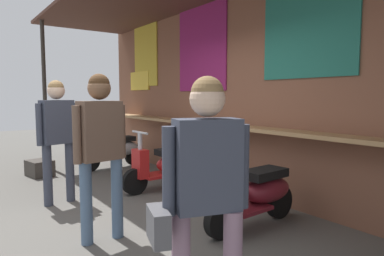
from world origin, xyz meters
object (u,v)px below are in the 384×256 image
Objects in this scene: merchandise_crate at (40,168)px; shopper_with_handbag at (204,182)px; scooter_maroon at (257,193)px; scooter_red at (167,165)px; scooter_silver at (116,149)px; shopper_browsing at (57,128)px; shopper_passing at (100,138)px.

shopper_with_handbag is at bearing -1.44° from merchandise_crate.
scooter_red is at bearing -93.16° from scooter_maroon.
scooter_silver is 0.82× the size of shopper_browsing.
merchandise_crate is at bearing -10.71° from shopper_passing.
scooter_maroon is 0.81× the size of shopper_passing.
shopper_browsing is 2.15m from merchandise_crate.
shopper_with_handbag is 3.28m from shopper_browsing.
scooter_silver is at bearing 83.94° from merchandise_crate.
shopper_with_handbag is 3.37× the size of merchandise_crate.
shopper_passing is (-1.72, 0.00, 0.09)m from shopper_with_handbag.
scooter_silver is 2.50m from shopper_browsing.
merchandise_crate is (-5.21, 0.13, -0.83)m from shopper_with_handbag.
shopper_browsing is at bearing 44.78° from scooter_silver.
shopper_browsing is at bearing -8.68° from scooter_red.
shopper_with_handbag is (3.04, -1.61, 0.59)m from scooter_red.
shopper_browsing is at bearing -161.06° from shopper_with_handbag.
shopper_with_handbag is 1.72m from shopper_passing.
shopper_passing reaches higher than shopper_with_handbag.
scooter_silver is at bearing -178.98° from shopper_with_handbag.
merchandise_crate is (-3.49, 0.13, -0.92)m from shopper_passing.
scooter_maroon is 1.86m from shopper_passing.
merchandise_crate is at bearing -73.58° from scooter_maroon.
shopper_with_handbag reaches higher than scooter_red.
shopper_passing is (1.32, -1.60, 0.68)m from scooter_red.
scooter_maroon is 0.82× the size of shopper_browsing.
shopper_passing is (-0.66, -1.60, 0.68)m from scooter_maroon.
scooter_maroon is 2.83m from shopper_browsing.
shopper_with_handbag is 0.94× the size of shopper_browsing.
merchandise_crate is (-2.17, -1.48, -0.24)m from scooter_red.
shopper_passing reaches higher than scooter_red.
scooter_red is 2.64m from merchandise_crate.
shopper_browsing is (1.78, -1.62, 0.68)m from scooter_silver.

